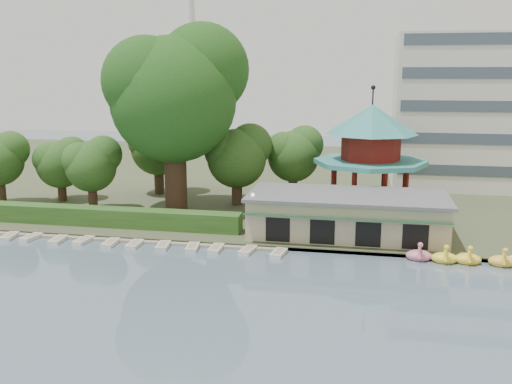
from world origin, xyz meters
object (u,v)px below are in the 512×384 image
(pavilion, at_px, (371,147))
(big_tree, at_px, (175,90))
(dock, at_px, (109,238))
(boathouse, at_px, (347,214))

(pavilion, relative_size, big_tree, 0.66)
(dock, distance_m, boathouse, 22.62)
(pavilion, bearing_deg, big_tree, -169.71)
(dock, height_order, pavilion, pavilion)
(dock, distance_m, big_tree, 17.72)
(dock, xyz_separation_m, pavilion, (24.00, 14.80, 7.36))
(dock, height_order, boathouse, boathouse)
(big_tree, bearing_deg, boathouse, -18.36)
(pavilion, bearing_deg, boathouse, -101.28)
(boathouse, relative_size, big_tree, 0.91)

